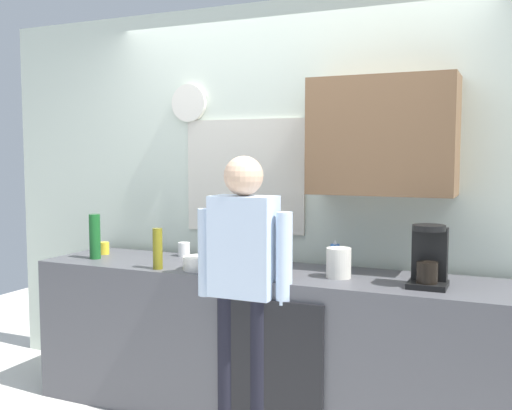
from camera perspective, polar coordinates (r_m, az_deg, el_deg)
name	(u,v)px	position (r m, az deg, el deg)	size (l,w,h in m)	color
kitchen_counter	(265,344)	(3.70, 0.85, -13.24)	(2.96, 0.64, 0.91)	#4C4C51
dishwasher_panel	(274,374)	(3.35, 1.75, -16.02)	(0.56, 0.02, 0.82)	black
back_wall_assembly	(300,193)	(3.87, 4.25, 1.19)	(4.56, 0.42, 2.60)	silver
coffee_maker	(429,259)	(3.25, 16.35, -5.01)	(0.20, 0.20, 0.33)	black
bottle_green_wine	(95,236)	(4.08, -15.28, -2.94)	(0.07, 0.07, 0.30)	#195923
bottle_amber_beer	(269,258)	(3.32, 1.26, -5.16)	(0.06, 0.06, 0.23)	brown
bottle_olive_oil	(158,249)	(3.64, -9.47, -4.18)	(0.06, 0.06, 0.25)	olive
cup_white_mug	(184,249)	(4.08, -6.95, -4.26)	(0.08, 0.08, 0.10)	white
cup_terracotta_mug	(276,266)	(3.46, 1.98, -5.92)	(0.08, 0.08, 0.09)	#B26647
cup_yellow_cup	(104,248)	(4.26, -14.45, -4.06)	(0.07, 0.07, 0.09)	yellow
mixing_bowl	(201,263)	(3.60, -5.31, -5.60)	(0.22, 0.22, 0.08)	white
dish_soap	(335,256)	(3.65, 7.62, -4.87)	(0.06, 0.06, 0.18)	blue
storage_canister	(339,263)	(3.38, 7.98, -5.55)	(0.14, 0.14, 0.17)	silver
person_at_sink	(244,273)	(3.31, -1.19, -6.60)	(0.57, 0.22, 1.60)	black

